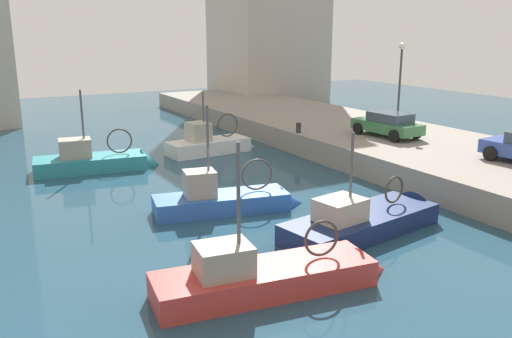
{
  "coord_description": "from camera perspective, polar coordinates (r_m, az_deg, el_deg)",
  "views": [
    {
      "loc": [
        -9.18,
        -18.63,
        6.81
      ],
      "look_at": [
        1.36,
        0.15,
        1.2
      ],
      "focal_mm": 37.95,
      "sensor_mm": 36.0,
      "label": 1
    }
  ],
  "objects": [
    {
      "name": "quay_streetlamp",
      "position": [
        31.96,
        14.99,
        9.89
      ],
      "size": [
        0.36,
        0.36,
        4.83
      ],
      "color": "#38383D",
      "rests_on": "quay_wall"
    },
    {
      "name": "quay_wall",
      "position": [
        28.52,
        18.22,
        1.28
      ],
      "size": [
        9.0,
        56.0,
        1.2
      ],
      "primitive_type": "cube",
      "color": "gray",
      "rests_on": "ground"
    },
    {
      "name": "water_surface",
      "position": [
        21.86,
        -2.92,
        -3.57
      ],
      "size": [
        80.0,
        80.0,
        0.0
      ],
      "primitive_type": "plane",
      "color": "navy",
      "rests_on": "ground"
    },
    {
      "name": "mooring_bollard_mid",
      "position": [
        30.14,
        4.51,
        4.36
      ],
      "size": [
        0.28,
        0.28,
        0.55
      ],
      "primitive_type": "cylinder",
      "color": "#2D2D33",
      "rests_on": "quay_wall"
    },
    {
      "name": "fishing_boat_white",
      "position": [
        30.7,
        -4.57,
        2.04
      ],
      "size": [
        5.54,
        2.12,
        4.26
      ],
      "color": "white",
      "rests_on": "ground"
    },
    {
      "name": "parked_car_green",
      "position": [
        29.71,
        13.71,
        4.63
      ],
      "size": [
        2.09,
        3.95,
        1.31
      ],
      "color": "#387547",
      "rests_on": "quay_wall"
    },
    {
      "name": "fishing_boat_teal",
      "position": [
        27.97,
        -16.27,
        0.18
      ],
      "size": [
        6.25,
        2.83,
        4.87
      ],
      "color": "teal",
      "rests_on": "ground"
    },
    {
      "name": "fishing_boat_navy",
      "position": [
        19.25,
        11.74,
        -6.12
      ],
      "size": [
        7.03,
        2.99,
        4.52
      ],
      "color": "navy",
      "rests_on": "ground"
    },
    {
      "name": "fishing_boat_red",
      "position": [
        14.87,
        1.99,
        -12.18
      ],
      "size": [
        6.92,
        2.58,
        4.89
      ],
      "color": "#BC3833",
      "rests_on": "ground"
    },
    {
      "name": "fishing_boat_blue",
      "position": [
        20.93,
        -2.84,
        -4.03
      ],
      "size": [
        6.09,
        2.73,
        4.84
      ],
      "color": "#2D60B7",
      "rests_on": "ground"
    }
  ]
}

